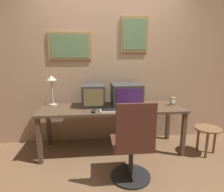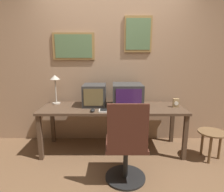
{
  "view_description": "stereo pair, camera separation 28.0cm",
  "coord_description": "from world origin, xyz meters",
  "px_view_note": "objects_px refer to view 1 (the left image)",
  "views": [
    {
      "loc": [
        -0.29,
        -1.82,
        1.46
      ],
      "look_at": [
        0.0,
        0.9,
        0.87
      ],
      "focal_mm": 30.0,
      "sensor_mm": 36.0,
      "label": 1
    },
    {
      "loc": [
        -0.01,
        -1.84,
        1.46
      ],
      "look_at": [
        0.0,
        0.9,
        0.87
      ],
      "focal_mm": 30.0,
      "sensor_mm": 36.0,
      "label": 2
    }
  ],
  "objects_px": {
    "monitor_right": "(126,95)",
    "desk_clock": "(173,101)",
    "mouse_near_keyboard": "(136,109)",
    "mouse_far_corner": "(94,111)",
    "monitor_left": "(93,95)",
    "side_stool": "(207,133)",
    "keyboard_main": "(116,110)",
    "office_chair": "(132,148)",
    "desk_lamp": "(52,82)"
  },
  "relations": [
    {
      "from": "monitor_left",
      "to": "side_stool",
      "type": "bearing_deg",
      "value": -12.91
    },
    {
      "from": "keyboard_main",
      "to": "mouse_far_corner",
      "type": "height_order",
      "value": "mouse_far_corner"
    },
    {
      "from": "keyboard_main",
      "to": "office_chair",
      "type": "bearing_deg",
      "value": -76.85
    },
    {
      "from": "side_stool",
      "to": "monitor_left",
      "type": "bearing_deg",
      "value": 167.09
    },
    {
      "from": "keyboard_main",
      "to": "side_stool",
      "type": "relative_size",
      "value": 1.04
    },
    {
      "from": "side_stool",
      "to": "desk_clock",
      "type": "bearing_deg",
      "value": 148.96
    },
    {
      "from": "side_stool",
      "to": "keyboard_main",
      "type": "bearing_deg",
      "value": 178.21
    },
    {
      "from": "desk_lamp",
      "to": "keyboard_main",
      "type": "bearing_deg",
      "value": -25.31
    },
    {
      "from": "monitor_right",
      "to": "desk_lamp",
      "type": "relative_size",
      "value": 1.03
    },
    {
      "from": "desk_clock",
      "to": "monitor_right",
      "type": "bearing_deg",
      "value": 174.17
    },
    {
      "from": "monitor_left",
      "to": "side_stool",
      "type": "height_order",
      "value": "monitor_left"
    },
    {
      "from": "monitor_left",
      "to": "office_chair",
      "type": "bearing_deg",
      "value": -64.06
    },
    {
      "from": "monitor_left",
      "to": "desk_lamp",
      "type": "bearing_deg",
      "value": 170.88
    },
    {
      "from": "mouse_near_keyboard",
      "to": "mouse_far_corner",
      "type": "bearing_deg",
      "value": -178.41
    },
    {
      "from": "desk_clock",
      "to": "mouse_near_keyboard",
      "type": "bearing_deg",
      "value": -160.88
    },
    {
      "from": "monitor_left",
      "to": "side_stool",
      "type": "xyz_separation_m",
      "value": [
        1.68,
        -0.39,
        -0.53
      ]
    },
    {
      "from": "monitor_right",
      "to": "side_stool",
      "type": "xyz_separation_m",
      "value": [
        1.18,
        -0.34,
        -0.54
      ]
    },
    {
      "from": "monitor_left",
      "to": "desk_clock",
      "type": "distance_m",
      "value": 1.24
    },
    {
      "from": "monitor_left",
      "to": "mouse_near_keyboard",
      "type": "xyz_separation_m",
      "value": [
        0.6,
        -0.34,
        -0.15
      ]
    },
    {
      "from": "office_chair",
      "to": "desk_lamp",
      "type": "bearing_deg",
      "value": 137.07
    },
    {
      "from": "mouse_near_keyboard",
      "to": "side_stool",
      "type": "relative_size",
      "value": 0.25
    },
    {
      "from": "desk_clock",
      "to": "side_stool",
      "type": "bearing_deg",
      "value": -31.04
    },
    {
      "from": "side_stool",
      "to": "desk_lamp",
      "type": "bearing_deg",
      "value": 168.12
    },
    {
      "from": "monitor_left",
      "to": "office_chair",
      "type": "relative_size",
      "value": 0.41
    },
    {
      "from": "monitor_right",
      "to": "monitor_left",
      "type": "bearing_deg",
      "value": 175.24
    },
    {
      "from": "mouse_near_keyboard",
      "to": "desk_clock",
      "type": "distance_m",
      "value": 0.68
    },
    {
      "from": "mouse_far_corner",
      "to": "monitor_left",
      "type": "bearing_deg",
      "value": 90.11
    },
    {
      "from": "monitor_right",
      "to": "desk_clock",
      "type": "height_order",
      "value": "monitor_right"
    },
    {
      "from": "office_chair",
      "to": "desk_clock",
      "type": "bearing_deg",
      "value": 44.05
    },
    {
      "from": "mouse_far_corner",
      "to": "desk_lamp",
      "type": "xyz_separation_m",
      "value": [
        -0.64,
        0.46,
        0.34
      ]
    },
    {
      "from": "monitor_left",
      "to": "keyboard_main",
      "type": "xyz_separation_m",
      "value": [
        0.31,
        -0.34,
        -0.15
      ]
    },
    {
      "from": "office_chair",
      "to": "mouse_far_corner",
      "type": "bearing_deg",
      "value": 128.84
    },
    {
      "from": "monitor_right",
      "to": "mouse_near_keyboard",
      "type": "relative_size",
      "value": 4.53
    },
    {
      "from": "mouse_near_keyboard",
      "to": "office_chair",
      "type": "relative_size",
      "value": 0.11
    },
    {
      "from": "desk_clock",
      "to": "side_stool",
      "type": "height_order",
      "value": "desk_clock"
    },
    {
      "from": "keyboard_main",
      "to": "office_chair",
      "type": "distance_m",
      "value": 0.64
    },
    {
      "from": "monitor_right",
      "to": "mouse_near_keyboard",
      "type": "distance_m",
      "value": 0.34
    },
    {
      "from": "monitor_right",
      "to": "mouse_far_corner",
      "type": "relative_size",
      "value": 4.38
    },
    {
      "from": "monitor_right",
      "to": "office_chair",
      "type": "bearing_deg",
      "value": -94.88
    },
    {
      "from": "monitor_right",
      "to": "keyboard_main",
      "type": "xyz_separation_m",
      "value": [
        -0.2,
        -0.3,
        -0.16
      ]
    },
    {
      "from": "monitor_left",
      "to": "desk_lamp",
      "type": "relative_size",
      "value": 0.88
    },
    {
      "from": "monitor_right",
      "to": "side_stool",
      "type": "bearing_deg",
      "value": -16.28
    },
    {
      "from": "monitor_left",
      "to": "mouse_far_corner",
      "type": "relative_size",
      "value": 3.73
    },
    {
      "from": "side_stool",
      "to": "mouse_near_keyboard",
      "type": "bearing_deg",
      "value": 177.45
    },
    {
      "from": "mouse_near_keyboard",
      "to": "desk_lamp",
      "type": "distance_m",
      "value": 1.35
    },
    {
      "from": "mouse_far_corner",
      "to": "side_stool",
      "type": "height_order",
      "value": "mouse_far_corner"
    },
    {
      "from": "monitor_left",
      "to": "side_stool",
      "type": "relative_size",
      "value": 0.98
    },
    {
      "from": "desk_lamp",
      "to": "monitor_left",
      "type": "bearing_deg",
      "value": -9.12
    },
    {
      "from": "mouse_near_keyboard",
      "to": "desk_lamp",
      "type": "bearing_deg",
      "value": 160.39
    },
    {
      "from": "mouse_far_corner",
      "to": "office_chair",
      "type": "xyz_separation_m",
      "value": [
        0.43,
        -0.54,
        -0.3
      ]
    }
  ]
}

